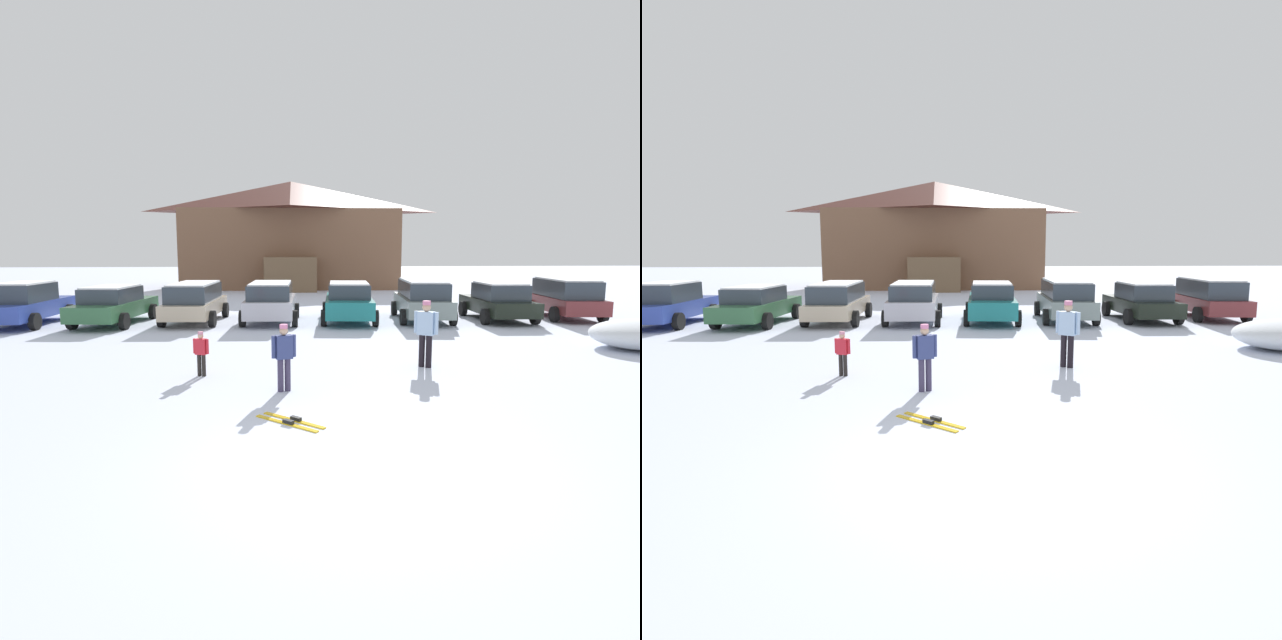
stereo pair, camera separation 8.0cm
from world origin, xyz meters
TOP-DOWN VIEW (x-y plane):
  - ground at (0.00, 0.00)m, footprint 160.00×160.00m
  - ski_lodge at (-0.04, 33.46)m, footprint 16.80×11.01m
  - parked_blue_hatchback at (-10.84, 13.73)m, footprint 2.20×4.70m
  - parked_green_coupe at (-7.52, 13.65)m, footprint 2.54×4.92m
  - parked_beige_suv at (-4.43, 13.96)m, footprint 2.36×4.72m
  - parked_silver_wagon at (-1.37, 13.68)m, footprint 2.40×4.30m
  - parked_teal_hatchback at (1.80, 13.72)m, footprint 2.58×4.97m
  - parked_grey_wagon at (4.88, 13.74)m, footprint 2.52×4.95m
  - parked_black_sedan at (8.04, 13.52)m, footprint 2.35×4.46m
  - parked_maroon_van at (11.18, 13.93)m, footprint 2.53×4.63m
  - skier_child_in_red_jacket at (-2.84, 5.06)m, footprint 0.37×0.22m
  - skier_adult_in_blue_parka at (2.59, 5.53)m, footprint 0.53×0.43m
  - skier_teen_in_navy_coat at (-0.94, 3.66)m, footprint 0.50×0.29m
  - pair_of_skis at (-0.86, 1.74)m, footprint 1.19×1.10m

SIDE VIEW (x-z plane):
  - ground at x=0.00m, z-range 0.00..0.00m
  - pair_of_skis at x=-0.86m, z-range -0.02..0.06m
  - skier_child_in_red_jacket at x=-2.84m, z-range 0.07..1.12m
  - parked_green_coupe at x=-7.52m, z-range 0.02..1.54m
  - skier_teen_in_navy_coat at x=-0.94m, z-range 0.09..1.50m
  - parked_black_sedan at x=8.04m, z-range 0.01..1.59m
  - parked_teal_hatchback at x=1.80m, z-range 0.02..1.63m
  - parked_blue_hatchback at x=-10.84m, z-range 0.00..1.68m
  - parked_beige_suv at x=-4.43m, z-range 0.07..1.67m
  - parked_silver_wagon at x=-1.37m, z-range 0.07..1.69m
  - parked_grey_wagon at x=4.88m, z-range 0.07..1.75m
  - parked_maroon_van at x=11.18m, z-range 0.06..1.76m
  - skier_adult_in_blue_parka at x=2.59m, z-range 0.11..1.78m
  - ski_lodge at x=-0.04m, z-range 0.05..8.22m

